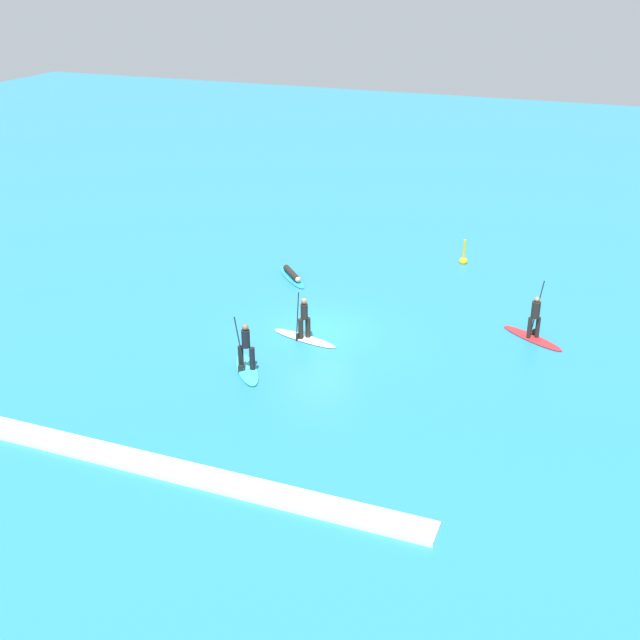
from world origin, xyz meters
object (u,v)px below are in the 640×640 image
Objects in this scene: marker_buoy at (463,260)px; surfer_on_red_board at (534,326)px; surfer_on_teal_board at (246,359)px; surfer_on_white_board at (304,328)px; surfer_on_blue_board at (292,275)px.

surfer_on_red_board is at bearing -59.53° from marker_buoy.
marker_buoy is at bearing 124.21° from surfer_on_teal_board.
surfer_on_white_board is 2.28× the size of marker_buoy.
surfer_on_red_board is 8.62m from marker_buoy.
surfer_on_white_board is 9.09m from surfer_on_red_board.
surfer_on_red_board reaches higher than surfer_on_white_board.
surfer_on_white_board is at bearing -14.83° from surfer_on_blue_board.
surfer_on_teal_board is 0.84× the size of surfer_on_white_board.
surfer_on_teal_board is 11.48m from surfer_on_red_board.
marker_buoy is at bearing 82.29° from surfer_on_blue_board.
surfer_on_white_board is at bearing -110.82° from marker_buoy.
marker_buoy is (4.09, 10.76, -0.28)m from surfer_on_white_board.
surfer_on_white_board is (0.97, 3.21, 0.01)m from surfer_on_teal_board.
surfer_on_blue_board is at bearing -145.61° from marker_buoy.
surfer_on_red_board is 1.04× the size of surfer_on_blue_board.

